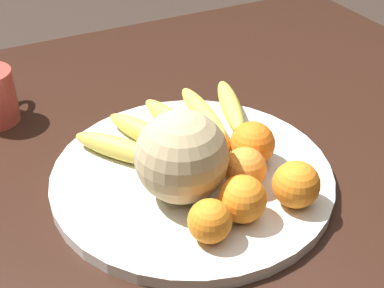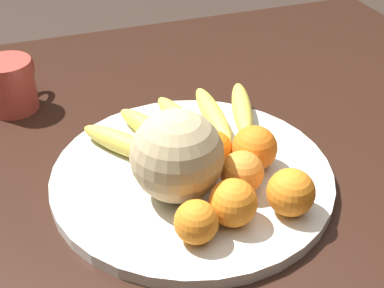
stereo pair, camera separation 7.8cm
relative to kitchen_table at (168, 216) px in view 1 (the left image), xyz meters
name	(u,v)px [view 1 (the left image)]	position (x,y,z in m)	size (l,w,h in m)	color
kitchen_table	(168,216)	(0.00, 0.00, 0.00)	(1.45, 1.17, 0.74)	black
fruit_bowl	(192,175)	(-0.03, 0.03, 0.09)	(0.42, 0.42, 0.02)	silver
melon	(182,157)	(0.01, 0.07, 0.17)	(0.13, 0.13, 0.13)	tan
banana_bunch	(177,125)	(-0.05, -0.07, 0.12)	(0.32, 0.20, 0.04)	brown
orange_front_left	(242,199)	(-0.04, 0.15, 0.13)	(0.06, 0.06, 0.06)	orange
orange_front_right	(245,169)	(-0.08, 0.09, 0.13)	(0.06, 0.06, 0.06)	orange
orange_mid_center	(252,144)	(-0.12, 0.05, 0.14)	(0.07, 0.07, 0.07)	orange
orange_back_left	(296,184)	(-0.12, 0.16, 0.13)	(0.07, 0.07, 0.07)	orange
orange_back_right	(212,147)	(-0.07, 0.02, 0.13)	(0.06, 0.06, 0.06)	orange
orange_top_small	(210,221)	(0.01, 0.16, 0.13)	(0.06, 0.06, 0.06)	orange
produce_tag	(208,194)	(-0.03, 0.09, 0.10)	(0.07, 0.07, 0.00)	white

